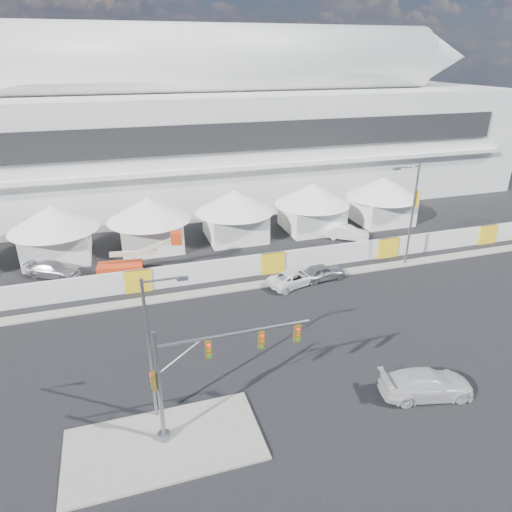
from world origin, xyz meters
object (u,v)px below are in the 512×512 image
object	(u,v)px
sedan_silver	(322,272)
boom_lift	(128,264)
traffic_mast	(196,375)
lot_car_a	(347,233)
streetlight_curb	(411,208)
pickup_curb	(294,278)
lot_car_c	(53,269)
streetlight_median	(153,341)
pickup_near	(427,384)

from	to	relation	value
sedan_silver	boom_lift	bearing A→B (deg)	63.25
boom_lift	traffic_mast	bearing A→B (deg)	-75.92
lot_car_a	streetlight_curb	world-z (taller)	streetlight_curb
traffic_mast	pickup_curb	bearing A→B (deg)	52.34
pickup_curb	traffic_mast	distance (m)	18.40
lot_car_c	streetlight_curb	bearing A→B (deg)	-74.53
streetlight_median	boom_lift	distance (m)	19.19
lot_car_c	streetlight_median	distance (m)	22.14
pickup_near	lot_car_a	size ratio (longest dim) A/B	1.20
sedan_silver	streetlight_median	distance (m)	20.64
lot_car_a	lot_car_c	size ratio (longest dim) A/B	0.95
sedan_silver	lot_car_a	xyz separation A→B (m)	(6.71, 8.03, 0.03)
traffic_mast	streetlight_curb	world-z (taller)	streetlight_curb
streetlight_curb	boom_lift	bearing A→B (deg)	167.78
traffic_mast	streetlight_curb	bearing A→B (deg)	33.82
sedan_silver	traffic_mast	xyz separation A→B (m)	(-13.86, -14.58, 3.09)
streetlight_median	boom_lift	bearing A→B (deg)	92.13
sedan_silver	streetlight_curb	bearing A→B (deg)	-92.42
pickup_curb	boom_lift	world-z (taller)	boom_lift
pickup_near	boom_lift	size ratio (longest dim) A/B	0.70
traffic_mast	boom_lift	distance (m)	20.99
sedan_silver	pickup_near	xyz separation A→B (m)	(-0.55, -15.61, 0.07)
pickup_curb	lot_car_a	size ratio (longest dim) A/B	1.05
streetlight_curb	pickup_curb	bearing A→B (deg)	-175.87
pickup_curb	lot_car_c	world-z (taller)	lot_car_c
lot_car_a	pickup_curb	bearing A→B (deg)	165.01
pickup_near	lot_car_a	xyz separation A→B (m)	(7.26, 23.64, -0.04)
streetlight_curb	streetlight_median	bearing A→B (deg)	-151.53
pickup_curb	streetlight_median	bearing A→B (deg)	116.96
streetlight_median	streetlight_curb	world-z (taller)	streetlight_curb
sedan_silver	lot_car_c	bearing A→B (deg)	64.77
lot_car_c	sedan_silver	bearing A→B (deg)	-80.57
lot_car_c	traffic_mast	distance (m)	24.34
sedan_silver	traffic_mast	size ratio (longest dim) A/B	0.52
pickup_near	streetlight_curb	xyz separation A→B (m)	(9.36, 16.23, 4.84)
lot_car_a	streetlight_curb	xyz separation A→B (m)	(2.11, -7.41, 4.88)
streetlight_median	streetlight_curb	distance (m)	27.91
boom_lift	streetlight_curb	bearing A→B (deg)	-5.18
boom_lift	lot_car_a	bearing A→B (deg)	11.85
streetlight_median	traffic_mast	bearing A→B (deg)	-45.62
streetlight_median	boom_lift	size ratio (longest dim) A/B	1.09
lot_car_c	pickup_near	bearing A→B (deg)	-108.07
lot_car_a	streetlight_median	size ratio (longest dim) A/B	0.54
lot_car_a	traffic_mast	size ratio (longest dim) A/B	0.55
lot_car_c	traffic_mast	xyz separation A→B (m)	(9.06, -22.38, 3.12)
lot_car_c	boom_lift	size ratio (longest dim) A/B	0.61
lot_car_a	streetlight_median	xyz separation A→B (m)	(-22.42, -20.71, 4.26)
lot_car_a	traffic_mast	distance (m)	30.71
pickup_curb	lot_car_a	bearing A→B (deg)	-66.00
pickup_curb	pickup_near	world-z (taller)	pickup_near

